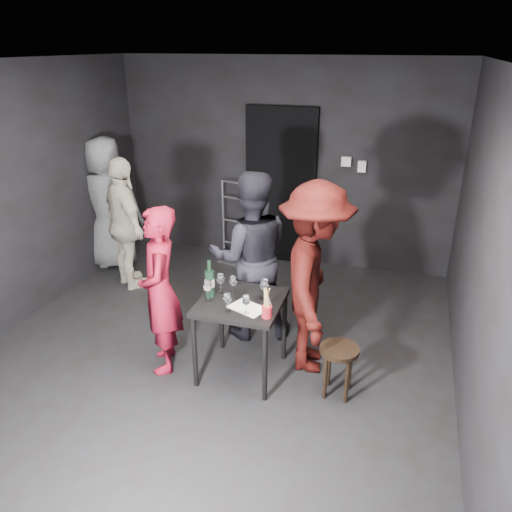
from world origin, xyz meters
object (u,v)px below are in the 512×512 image
(stool, at_px, (339,358))
(breadstick_cup, at_px, (267,304))
(server_red, at_px, (160,287))
(wine_bottle, at_px, (210,283))
(tasting_table, at_px, (241,310))
(bystander_cream, at_px, (125,219))
(bystander_grey, at_px, (107,193))
(hand_truck, at_px, (234,246))
(woman_black, at_px, (251,244))
(man_maroon, at_px, (315,262))

(stool, bearing_deg, breadstick_cup, -165.55)
(server_red, distance_m, wine_bottle, 0.46)
(tasting_table, distance_m, breadstick_cup, 0.43)
(bystander_cream, bearing_deg, tasting_table, -176.03)
(bystander_grey, bearing_deg, breadstick_cup, 129.12)
(hand_truck, bearing_deg, woman_black, -52.95)
(hand_truck, distance_m, bystander_cream, 1.65)
(stool, relative_size, wine_bottle, 1.36)
(bystander_grey, distance_m, breadstick_cup, 3.40)
(server_red, relative_size, man_maroon, 0.78)
(stool, xyz_separation_m, woman_black, (-1.03, 0.74, 0.63))
(hand_truck, bearing_deg, server_red, -73.09)
(man_maroon, bearing_deg, server_red, 98.34)
(stool, distance_m, server_red, 1.69)
(server_red, height_order, man_maroon, man_maroon)
(stool, relative_size, bystander_cream, 0.27)
(stool, distance_m, man_maroon, 0.84)
(server_red, xyz_separation_m, woman_black, (0.59, 0.81, 0.18))
(stool, xyz_separation_m, breadstick_cup, (-0.60, -0.15, 0.50))
(woman_black, bearing_deg, wine_bottle, 55.74)
(server_red, relative_size, woman_black, 0.82)
(bystander_grey, bearing_deg, stool, 136.21)
(server_red, height_order, bystander_grey, bystander_grey)
(bystander_cream, bearing_deg, breadstick_cup, -176.16)
(tasting_table, xyz_separation_m, man_maroon, (0.58, 0.32, 0.41))
(woman_black, relative_size, bystander_grey, 0.97)
(bystander_grey, bearing_deg, woman_black, 139.86)
(woman_black, distance_m, breadstick_cup, 1.01)
(hand_truck, distance_m, server_red, 2.62)
(hand_truck, bearing_deg, man_maroon, -41.91)
(hand_truck, xyz_separation_m, wine_bottle, (0.66, -2.43, 0.67))
(hand_truck, height_order, woman_black, woman_black)
(woman_black, height_order, breadstick_cup, woman_black)
(tasting_table, relative_size, woman_black, 0.37)
(bystander_grey, relative_size, wine_bottle, 5.98)
(man_maroon, bearing_deg, breadstick_cup, 141.51)
(wine_bottle, bearing_deg, tasting_table, 0.89)
(stool, distance_m, bystander_grey, 3.88)
(bystander_grey, distance_m, wine_bottle, 2.81)
(tasting_table, height_order, breadstick_cup, breadstick_cup)
(hand_truck, distance_m, man_maroon, 2.73)
(breadstick_cup, bearing_deg, tasting_table, 145.51)
(tasting_table, height_order, woman_black, woman_black)
(tasting_table, bearing_deg, hand_truck, 111.41)
(breadstick_cup, bearing_deg, hand_truck, 115.42)
(tasting_table, distance_m, stool, 0.94)
(stool, xyz_separation_m, man_maroon, (-0.31, 0.38, 0.69))
(man_maroon, bearing_deg, hand_truck, 26.01)
(bystander_grey, bearing_deg, server_red, 117.38)
(hand_truck, xyz_separation_m, breadstick_cup, (1.25, -2.63, 0.66))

